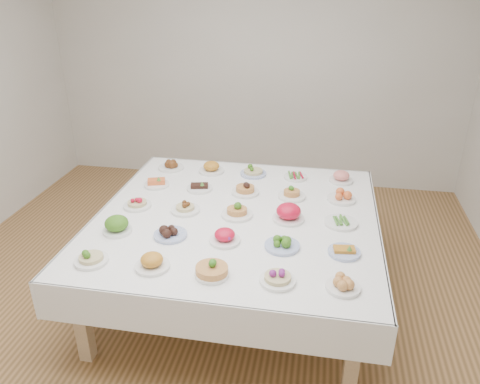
% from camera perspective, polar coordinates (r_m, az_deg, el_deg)
% --- Properties ---
extents(room_envelope, '(5.02, 5.02, 2.81)m').
position_cam_1_polar(room_envelope, '(3.26, -4.90, 14.02)').
color(room_envelope, '#9D6F41').
rests_on(room_envelope, ground).
extents(display_table, '(2.17, 2.17, 0.75)m').
position_cam_1_polar(display_table, '(3.67, -0.42, -3.77)').
color(display_table, white).
rests_on(display_table, ground).
extents(dish_0, '(0.22, 0.22, 0.12)m').
position_cam_1_polar(dish_0, '(3.20, -17.75, -7.32)').
color(dish_0, white).
rests_on(dish_0, display_table).
extents(dish_1, '(0.22, 0.22, 0.12)m').
position_cam_1_polar(dish_1, '(3.05, -10.69, -8.21)').
color(dish_1, white).
rests_on(dish_1, display_table).
extents(dish_2, '(0.22, 0.21, 0.14)m').
position_cam_1_polar(dish_2, '(2.92, -3.47, -9.06)').
color(dish_2, white).
rests_on(dish_2, display_table).
extents(dish_3, '(0.22, 0.22, 0.12)m').
position_cam_1_polar(dish_3, '(2.88, 4.62, -10.03)').
color(dish_3, white).
rests_on(dish_3, display_table).
extents(dish_4, '(0.21, 0.21, 0.10)m').
position_cam_1_polar(dish_4, '(2.89, 12.47, -10.78)').
color(dish_4, white).
rests_on(dish_4, display_table).
extents(dish_5, '(0.21, 0.21, 0.12)m').
position_cam_1_polar(dish_5, '(3.50, -14.78, -3.98)').
color(dish_5, white).
rests_on(dish_5, display_table).
extents(dish_6, '(0.23, 0.23, 0.10)m').
position_cam_1_polar(dish_6, '(3.37, -8.51, -4.72)').
color(dish_6, '#4C66B2').
rests_on(dish_6, display_table).
extents(dish_7, '(0.21, 0.21, 0.12)m').
position_cam_1_polar(dish_7, '(3.27, -1.87, -5.27)').
color(dish_7, white).
rests_on(dish_7, display_table).
extents(dish_8, '(0.24, 0.24, 0.10)m').
position_cam_1_polar(dish_8, '(3.22, 5.17, -6.16)').
color(dish_8, '#4C66B2').
rests_on(dish_8, display_table).
extents(dish_9, '(0.21, 0.21, 0.09)m').
position_cam_1_polar(dish_9, '(3.22, 12.60, -6.89)').
color(dish_9, '#4C66B2').
rests_on(dish_9, display_table).
extents(dish_10, '(0.22, 0.22, 0.12)m').
position_cam_1_polar(dish_10, '(3.83, -12.45, -1.08)').
color(dish_10, white).
rests_on(dish_10, display_table).
extents(dish_11, '(0.23, 0.23, 0.11)m').
position_cam_1_polar(dish_11, '(3.70, -6.71, -1.72)').
color(dish_11, white).
rests_on(dish_11, display_table).
extents(dish_12, '(0.24, 0.24, 0.14)m').
position_cam_1_polar(dish_12, '(3.60, -0.37, -1.99)').
color(dish_12, white).
rests_on(dish_12, display_table).
extents(dish_13, '(0.24, 0.24, 0.15)m').
position_cam_1_polar(dish_13, '(3.55, 5.95, -2.34)').
color(dish_13, white).
rests_on(dish_13, display_table).
extents(dish_14, '(0.24, 0.24, 0.05)m').
position_cam_1_polar(dish_14, '(3.58, 12.20, -3.55)').
color(dish_14, white).
rests_on(dish_14, display_table).
extents(dish_15, '(0.22, 0.22, 0.09)m').
position_cam_1_polar(dish_15, '(4.18, -10.15, 1.16)').
color(dish_15, white).
rests_on(dish_15, display_table).
extents(dish_16, '(0.22, 0.22, 0.09)m').
position_cam_1_polar(dish_16, '(4.05, -4.96, 0.69)').
color(dish_16, white).
rests_on(dish_16, display_table).
extents(dish_17, '(0.23, 0.23, 0.13)m').
position_cam_1_polar(dish_17, '(3.96, 0.64, 0.60)').
color(dish_17, white).
rests_on(dish_17, display_table).
extents(dish_18, '(0.23, 0.23, 0.12)m').
position_cam_1_polar(dish_18, '(3.92, 6.34, -0.01)').
color(dish_18, white).
rests_on(dish_18, display_table).
extents(dish_19, '(0.23, 0.23, 0.10)m').
position_cam_1_polar(dish_19, '(3.93, 12.28, -0.40)').
color(dish_19, white).
rests_on(dish_19, display_table).
extents(dish_20, '(0.24, 0.24, 0.11)m').
position_cam_1_polar(dish_20, '(4.52, -8.44, 3.41)').
color(dish_20, white).
rests_on(dish_20, display_table).
extents(dish_21, '(0.23, 0.23, 0.13)m').
position_cam_1_polar(dish_21, '(4.40, -3.51, 3.13)').
color(dish_21, white).
rests_on(dish_21, display_table).
extents(dish_22, '(0.24, 0.24, 0.13)m').
position_cam_1_polar(dish_22, '(4.33, 1.64, 2.86)').
color(dish_22, '#4C66B2').
rests_on(dish_22, display_table).
extents(dish_23, '(0.21, 0.21, 0.05)m').
position_cam_1_polar(dish_23, '(4.30, 6.78, 1.90)').
color(dish_23, white).
rests_on(dish_23, display_table).
extents(dish_24, '(0.21, 0.21, 0.11)m').
position_cam_1_polar(dish_24, '(4.28, 12.23, 1.86)').
color(dish_24, white).
rests_on(dish_24, display_table).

